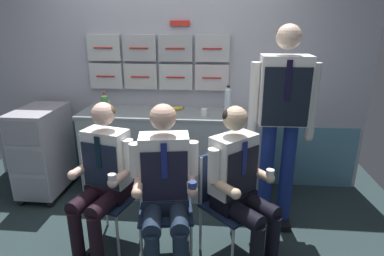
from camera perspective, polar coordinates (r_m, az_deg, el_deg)
galley_bulkhead at (r=3.57m, az=-4.05°, el=6.42°), size 4.20×0.14×2.15m
galley_counter at (r=3.47m, az=-2.74°, el=-4.40°), size 1.97×0.53×0.91m
service_trolley at (r=3.75m, az=-24.81°, el=-3.47°), size 0.40×0.65×0.95m
folding_chair_left at (r=2.81m, az=-13.41°, el=-9.43°), size 0.49×0.49×0.83m
crew_member_left at (r=2.62m, az=-15.62°, el=-7.94°), size 0.50×0.64×1.22m
folding_chair_center at (r=2.58m, az=-4.70°, el=-11.54°), size 0.46×0.46×0.83m
crew_member_center at (r=2.36m, az=-4.80°, el=-9.73°), size 0.51×0.65×1.26m
folding_chair_near_trolley at (r=2.62m, az=5.83°, el=-11.18°), size 0.57×0.57×0.83m
crew_member_near_trolley at (r=2.44m, az=8.65°, el=-9.32°), size 0.63×0.64×1.23m
crew_member_standing at (r=2.79m, az=15.61°, el=2.86°), size 0.56×0.27×1.78m
sparkling_bottle_green at (r=3.30m, az=6.34°, el=4.98°), size 0.07×0.07×0.28m
water_bottle_tall at (r=3.33m, az=-15.07°, el=4.11°), size 0.07×0.07×0.23m
paper_cup_tan at (r=3.15m, az=-3.77°, el=2.73°), size 0.06×0.06×0.08m
coffee_cup_spare at (r=3.19m, az=2.15°, el=2.86°), size 0.06×0.06×0.07m
espresso_cup_small at (r=3.60m, az=-14.87°, el=4.12°), size 0.07×0.07×0.07m
snack_banana at (r=3.38m, az=-2.83°, el=3.44°), size 0.17×0.10×0.04m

